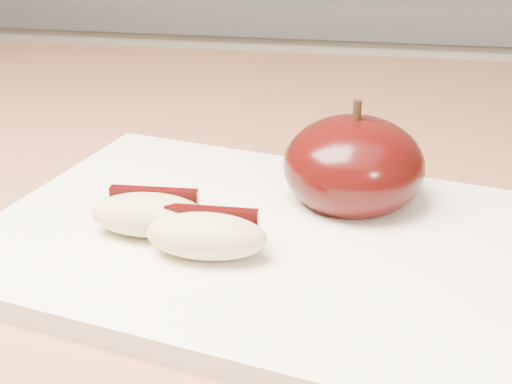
# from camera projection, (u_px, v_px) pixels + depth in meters

# --- Properties ---
(back_cabinet) EXTENTS (2.40, 0.62, 0.94)m
(back_cabinet) POSITION_uv_depth(u_px,v_px,m) (364.00, 230.00, 1.35)
(back_cabinet) COLOR silver
(back_cabinet) RESTS_ON ground
(cutting_board) EXTENTS (0.35, 0.29, 0.01)m
(cutting_board) POSITION_uv_depth(u_px,v_px,m) (256.00, 240.00, 0.42)
(cutting_board) COLOR white
(cutting_board) RESTS_ON island_counter
(apple_half) EXTENTS (0.10, 0.10, 0.07)m
(apple_half) POSITION_uv_depth(u_px,v_px,m) (354.00, 166.00, 0.44)
(apple_half) COLOR black
(apple_half) RESTS_ON cutting_board
(apple_wedge_a) EXTENTS (0.07, 0.04, 0.02)m
(apple_wedge_a) POSITION_uv_depth(u_px,v_px,m) (149.00, 214.00, 0.41)
(apple_wedge_a) COLOR tan
(apple_wedge_a) RESTS_ON cutting_board
(apple_wedge_b) EXTENTS (0.07, 0.03, 0.02)m
(apple_wedge_b) POSITION_uv_depth(u_px,v_px,m) (207.00, 235.00, 0.39)
(apple_wedge_b) COLOR tan
(apple_wedge_b) RESTS_ON cutting_board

